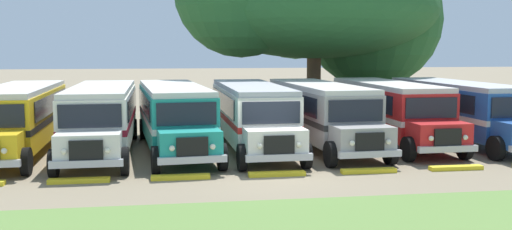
{
  "coord_description": "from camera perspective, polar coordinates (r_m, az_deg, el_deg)",
  "views": [
    {
      "loc": [
        -3.76,
        -20.0,
        4.43
      ],
      "look_at": [
        0.0,
        4.31,
        1.6
      ],
      "focal_mm": 40.67,
      "sensor_mm": 36.0,
      "label": 1
    }
  ],
  "objects": [
    {
      "name": "curb_wheelstop_3",
      "position": [
        20.34,
        2.08,
        -5.81
      ],
      "size": [
        2.0,
        0.36,
        0.15
      ],
      "primitive_type": "cube",
      "color": "yellow",
      "rests_on": "ground_plane"
    },
    {
      "name": "parked_bus_slot_4",
      "position": [
        26.65,
        6.32,
        0.39
      ],
      "size": [
        3.2,
        10.91,
        2.82
      ],
      "rotation": [
        0.0,
        0.0,
        -1.51
      ],
      "color": "#9E9993",
      "rests_on": "ground_plane"
    },
    {
      "name": "parked_bus_slot_2",
      "position": [
        25.63,
        -8.04,
        0.12
      ],
      "size": [
        3.54,
        10.97,
        2.82
      ],
      "rotation": [
        0.0,
        0.0,
        -1.48
      ],
      "color": "teal",
      "rests_on": "ground_plane"
    },
    {
      "name": "curb_wheelstop_5",
      "position": [
        22.55,
        19.07,
        -4.94
      ],
      "size": [
        2.0,
        0.36,
        0.15
      ],
      "primitive_type": "cube",
      "color": "yellow",
      "rests_on": "ground_plane"
    },
    {
      "name": "parked_bus_slot_5",
      "position": [
        28.31,
        12.92,
        0.62
      ],
      "size": [
        2.85,
        10.86,
        2.82
      ],
      "rotation": [
        0.0,
        0.0,
        -1.55
      ],
      "color": "red",
      "rests_on": "ground_plane"
    },
    {
      "name": "parked_bus_slot_3",
      "position": [
        25.86,
        -0.39,
        0.24
      ],
      "size": [
        2.87,
        10.86,
        2.82
      ],
      "rotation": [
        0.0,
        0.0,
        -1.55
      ],
      "color": "silver",
      "rests_on": "ground_plane"
    },
    {
      "name": "curb_wheelstop_4",
      "position": [
        21.21,
        11.02,
        -5.41
      ],
      "size": [
        2.0,
        0.36,
        0.15
      ],
      "primitive_type": "cube",
      "color": "yellow",
      "rests_on": "ground_plane"
    },
    {
      "name": "ground_plane",
      "position": [
        20.83,
        1.82,
        -5.72
      ],
      "size": [
        220.0,
        220.0,
        0.0
      ],
      "primitive_type": "plane",
      "color": "#84755B"
    },
    {
      "name": "curb_wheelstop_1",
      "position": [
        20.2,
        -17.01,
        -6.18
      ],
      "size": [
        2.0,
        0.36,
        0.15
      ],
      "primitive_type": "cube",
      "color": "yellow",
      "rests_on": "ground_plane"
    },
    {
      "name": "parked_bus_slot_0",
      "position": [
        26.66,
        -22.25,
        -0.06
      ],
      "size": [
        2.93,
        10.87,
        2.82
      ],
      "rotation": [
        0.0,
        0.0,
        -1.54
      ],
      "color": "yellow",
      "rests_on": "ground_plane"
    },
    {
      "name": "parked_bus_slot_6",
      "position": [
        29.46,
        19.25,
        0.65
      ],
      "size": [
        3.11,
        10.9,
        2.82
      ],
      "rotation": [
        0.0,
        0.0,
        -1.52
      ],
      "color": "#23519E",
      "rests_on": "ground_plane"
    },
    {
      "name": "broad_shade_tree",
      "position": [
        38.36,
        5.87,
        10.37
      ],
      "size": [
        17.96,
        16.23,
        11.84
      ],
      "color": "brown",
      "rests_on": "ground_plane"
    },
    {
      "name": "parked_bus_slot_1",
      "position": [
        25.65,
        -14.94,
        -0.04
      ],
      "size": [
        2.82,
        10.86,
        2.82
      ],
      "rotation": [
        0.0,
        0.0,
        -1.56
      ],
      "color": "silver",
      "rests_on": "ground_plane"
    },
    {
      "name": "curb_wheelstop_2",
      "position": [
        19.99,
        -7.43,
        -6.08
      ],
      "size": [
        2.0,
        0.36,
        0.15
      ],
      "primitive_type": "cube",
      "color": "yellow",
      "rests_on": "ground_plane"
    }
  ]
}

